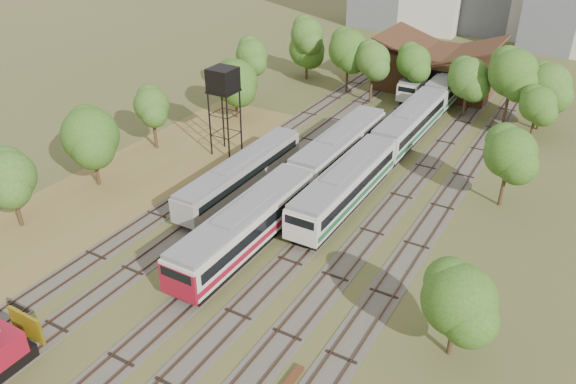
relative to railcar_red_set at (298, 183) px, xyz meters
The scene contains 12 objects.
ground 19.13m from the railcar_red_set, 83.96° to the right, with size 240.00×240.00×0.00m, color #475123.
dry_grass_patch 19.48m from the railcar_red_set, 145.72° to the right, with size 14.00×60.00×0.04m, color brown.
tracks 6.57m from the railcar_red_set, 77.65° to the left, with size 24.60×80.00×0.19m.
railcar_red_set is the anchor object (origin of this frame).
railcar_green_set 19.45m from the railcar_red_set, 78.13° to the left, with size 3.19×52.08×3.95m.
railcar_rear 37.03m from the railcar_red_set, 90.00° to the left, with size 2.79×16.08×3.45m.
old_grey_coach 6.03m from the railcar_red_set, behind, with size 2.68×18.00×3.31m.
water_tower 14.82m from the railcar_red_set, 155.33° to the left, with size 2.79×2.79×9.67m.
maintenance_shed 39.09m from the railcar_red_set, 88.53° to the left, with size 16.45×11.55×7.58m.
tree_band_left 19.40m from the railcar_red_set, 165.70° to the left, with size 7.32×65.24×8.39m.
tree_band_far 30.59m from the railcar_red_set, 85.73° to the left, with size 39.01×9.49×9.55m.
tree_band_right 18.04m from the railcar_red_set, 17.99° to the left, with size 5.97×41.81×7.72m.
Camera 1 is at (20.22, -21.07, 26.78)m, focal length 35.00 mm.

